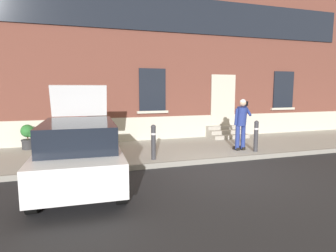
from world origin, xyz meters
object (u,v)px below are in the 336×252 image
(hatchback_car_white, at_px, (79,151))
(planter_charcoal, at_px, (28,136))
(bollard_near_person, at_px, (256,135))
(person_on_phone, at_px, (241,121))
(bollard_far_left, at_px, (153,141))
(planter_olive, at_px, (103,134))

(hatchback_car_white, bearing_deg, planter_charcoal, 112.75)
(bollard_near_person, height_order, person_on_phone, person_on_phone)
(hatchback_car_white, distance_m, bollard_far_left, 2.43)
(bollard_far_left, height_order, planter_charcoal, bollard_far_left)
(hatchback_car_white, bearing_deg, bollard_near_person, 12.23)
(bollard_far_left, bearing_deg, hatchback_car_white, -149.81)
(hatchback_car_white, relative_size, person_on_phone, 2.36)
(person_on_phone, height_order, planter_charcoal, person_on_phone)
(hatchback_car_white, relative_size, bollard_near_person, 3.95)
(bollard_near_person, relative_size, planter_charcoal, 1.22)
(planter_charcoal, bearing_deg, bollard_far_left, -36.28)
(person_on_phone, height_order, planter_olive, person_on_phone)
(hatchback_car_white, height_order, planter_charcoal, hatchback_car_white)
(bollard_far_left, relative_size, planter_charcoal, 1.22)
(hatchback_car_white, distance_m, planter_olive, 3.85)
(planter_charcoal, height_order, planter_olive, same)
(bollard_far_left, relative_size, person_on_phone, 0.60)
(person_on_phone, bearing_deg, bollard_far_left, -179.45)
(bollard_far_left, distance_m, planter_olive, 2.81)
(hatchback_car_white, relative_size, bollard_far_left, 3.95)
(planter_olive, bearing_deg, bollard_far_left, -63.95)
(bollard_far_left, xyz_separation_m, planter_charcoal, (-3.77, 2.77, -0.11))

